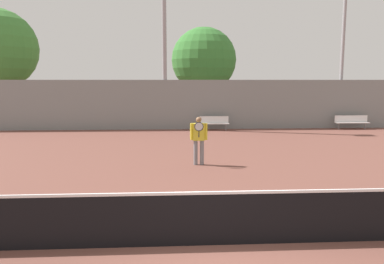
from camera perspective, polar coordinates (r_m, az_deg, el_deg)
The scene contains 9 objects.
ground_plane at distance 7.01m, azimuth 2.45°, elevation -16.83°, with size 100.00×100.00×0.00m, color brown.
tennis_net at distance 6.81m, azimuth 2.48°, elevation -12.97°, with size 12.25×0.09×0.99m.
tennis_player at distance 12.95m, azimuth 1.04°, elevation -0.87°, with size 0.60×0.41×1.68m.
bench_courtside_near at distance 22.10m, azimuth 3.40°, elevation 1.56°, with size 1.72×0.40×0.82m.
bench_courtside_far at distance 24.52m, azimuth 23.14°, elevation 1.56°, with size 2.02×0.40×0.82m.
light_pole_near_left at distance 22.85m, azimuth -4.28°, elevation 17.31°, with size 0.90×0.60×11.78m.
light_pole_far_right at distance 25.69m, azimuth 22.14°, elevation 14.70°, with size 0.90×0.60×10.28m.
back_fence at distance 22.45m, azimuth -1.69°, elevation 4.18°, with size 27.30×0.06×2.96m.
tree_green_tall at distance 28.00m, azimuth 1.82°, elevation 10.88°, with size 4.74×4.74×6.79m.
Camera 1 is at (-0.66, -6.33, 2.93)m, focal length 35.00 mm.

